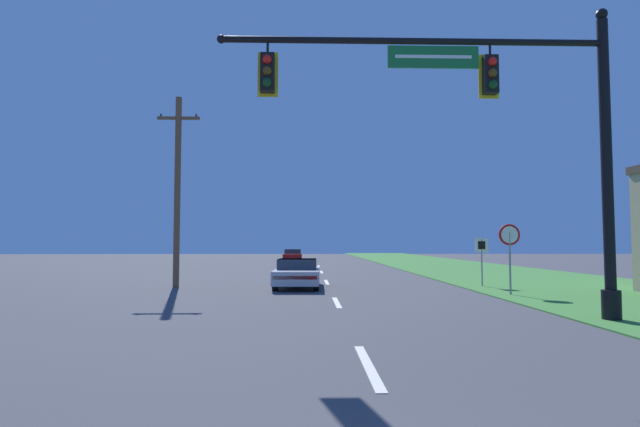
# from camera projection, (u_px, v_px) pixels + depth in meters

# --- Properties ---
(grass_verge_right) EXTENTS (10.00, 110.00, 0.04)m
(grass_verge_right) POSITION_uv_depth(u_px,v_px,m) (486.00, 272.00, 31.84)
(grass_verge_right) COLOR #428438
(grass_verge_right) RESTS_ON ground
(road_center_line) EXTENTS (0.16, 34.80, 0.01)m
(road_center_line) POSITION_uv_depth(u_px,v_px,m) (327.00, 282.00, 23.57)
(road_center_line) COLOR silver
(road_center_line) RESTS_ON ground
(signal_mast) EXTENTS (9.76, 0.47, 7.67)m
(signal_mast) POSITION_uv_depth(u_px,v_px,m) (509.00, 127.00, 12.18)
(signal_mast) COLOR black
(signal_mast) RESTS_ON grass_verge_right
(car_ahead) EXTENTS (1.93, 4.29, 1.19)m
(car_ahead) POSITION_uv_depth(u_px,v_px,m) (297.00, 273.00, 20.87)
(car_ahead) COLOR black
(car_ahead) RESTS_ON ground
(far_car) EXTENTS (1.82, 4.25, 1.19)m
(far_car) POSITION_uv_depth(u_px,v_px,m) (293.00, 255.00, 49.60)
(far_car) COLOR black
(far_car) RESTS_ON ground
(stop_sign) EXTENTS (0.76, 0.07, 2.50)m
(stop_sign) POSITION_uv_depth(u_px,v_px,m) (510.00, 243.00, 17.84)
(stop_sign) COLOR gray
(stop_sign) RESTS_ON grass_verge_right
(route_sign_post) EXTENTS (0.55, 0.06, 2.03)m
(route_sign_post) POSITION_uv_depth(u_px,v_px,m) (482.00, 251.00, 21.18)
(route_sign_post) COLOR gray
(route_sign_post) RESTS_ON grass_verge_right
(utility_pole_near) EXTENTS (1.80, 0.26, 8.10)m
(utility_pole_near) POSITION_uv_depth(u_px,v_px,m) (177.00, 188.00, 21.13)
(utility_pole_near) COLOR brown
(utility_pole_near) RESTS_ON ground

